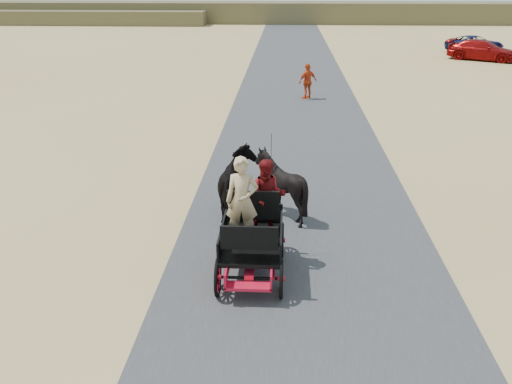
{
  "coord_description": "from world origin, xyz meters",
  "views": [
    {
      "loc": [
        -0.5,
        -10.59,
        5.92
      ],
      "look_at": [
        -1.14,
        1.55,
        1.2
      ],
      "focal_mm": 40.0,
      "sensor_mm": 36.0,
      "label": 1
    }
  ],
  "objects_px": {
    "horse_left": "(237,185)",
    "car_d": "(475,44)",
    "horse_right": "(281,185)",
    "carriage": "(252,257)",
    "pedestrian": "(308,81)",
    "car_c": "(483,50)"
  },
  "relations": [
    {
      "from": "car_c",
      "to": "horse_left",
      "type": "bearing_deg",
      "value": -177.34
    },
    {
      "from": "horse_left",
      "to": "horse_right",
      "type": "height_order",
      "value": "horse_right"
    },
    {
      "from": "pedestrian",
      "to": "horse_right",
      "type": "bearing_deg",
      "value": 51.37
    },
    {
      "from": "pedestrian",
      "to": "car_c",
      "type": "distance_m",
      "value": 18.78
    },
    {
      "from": "car_d",
      "to": "horse_right",
      "type": "bearing_deg",
      "value": 137.81
    },
    {
      "from": "horse_right",
      "to": "horse_left",
      "type": "bearing_deg",
      "value": 0.0
    },
    {
      "from": "carriage",
      "to": "pedestrian",
      "type": "bearing_deg",
      "value": 84.47
    },
    {
      "from": "horse_left",
      "to": "horse_right",
      "type": "distance_m",
      "value": 1.1
    },
    {
      "from": "horse_left",
      "to": "car_d",
      "type": "relative_size",
      "value": 0.45
    },
    {
      "from": "horse_right",
      "to": "carriage",
      "type": "bearing_deg",
      "value": 79.61
    },
    {
      "from": "horse_right",
      "to": "pedestrian",
      "type": "distance_m",
      "value": 14.63
    },
    {
      "from": "carriage",
      "to": "horse_right",
      "type": "distance_m",
      "value": 3.09
    },
    {
      "from": "car_c",
      "to": "car_d",
      "type": "height_order",
      "value": "car_c"
    },
    {
      "from": "carriage",
      "to": "car_c",
      "type": "xyz_separation_m",
      "value": [
        14.48,
        31.34,
        0.34
      ]
    },
    {
      "from": "car_c",
      "to": "car_d",
      "type": "distance_m",
      "value": 4.63
    },
    {
      "from": "pedestrian",
      "to": "car_c",
      "type": "xyz_separation_m",
      "value": [
        12.78,
        13.76,
        -0.17
      ]
    },
    {
      "from": "carriage",
      "to": "horse_left",
      "type": "distance_m",
      "value": 3.09
    },
    {
      "from": "horse_left",
      "to": "pedestrian",
      "type": "bearing_deg",
      "value": -98.78
    },
    {
      "from": "pedestrian",
      "to": "horse_left",
      "type": "bearing_deg",
      "value": 47.11
    },
    {
      "from": "car_c",
      "to": "carriage",
      "type": "bearing_deg",
      "value": -174.2
    },
    {
      "from": "pedestrian",
      "to": "car_c",
      "type": "bearing_deg",
      "value": -166.99
    },
    {
      "from": "carriage",
      "to": "car_c",
      "type": "relative_size",
      "value": 0.5
    }
  ]
}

